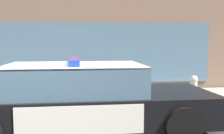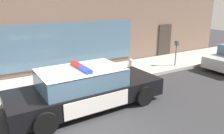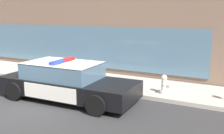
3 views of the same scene
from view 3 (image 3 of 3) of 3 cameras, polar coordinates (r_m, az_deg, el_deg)
name	(u,v)px [view 3 (image 3 of 3)]	position (r m, az deg, el deg)	size (l,w,h in m)	color
ground	(29,102)	(9.78, -17.91, -7.43)	(48.00, 48.00, 0.00)	#303033
sidewalk	(84,79)	(12.36, -6.32, -2.61)	(48.00, 2.64, 0.15)	#B2ADA3
police_cruiser	(66,81)	(9.59, -10.11, -3.16)	(5.24, 2.23, 1.49)	black
fire_hydrant	(164,84)	(9.90, 11.52, -3.83)	(0.34, 0.39, 0.73)	silver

